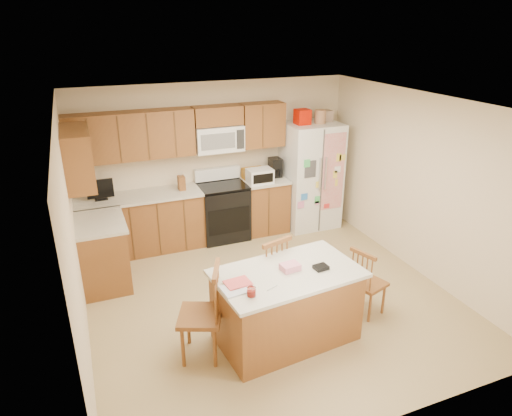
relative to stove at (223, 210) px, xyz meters
name	(u,v)px	position (x,y,z in m)	size (l,w,h in m)	color
ground	(269,296)	(0.00, -1.94, -0.47)	(4.50, 4.50, 0.00)	tan
room_shell	(271,194)	(0.00, -1.94, 0.97)	(4.60, 4.60, 2.52)	beige
cabinetry	(163,196)	(-0.98, -0.15, 0.44)	(3.36, 1.56, 2.15)	brown
stove	(223,210)	(0.00, 0.00, 0.00)	(0.76, 0.65, 1.13)	black
refrigerator	(311,174)	(1.57, -0.06, 0.45)	(0.90, 0.79, 2.04)	white
island	(286,305)	(-0.17, -2.78, -0.04)	(1.65, 1.07, 0.95)	brown
windsor_chair_left	(203,315)	(-1.10, -2.71, 0.03)	(0.58, 0.60, 1.07)	brown
windsor_chair_back	(268,275)	(-0.13, -2.19, 0.01)	(0.54, 0.52, 1.02)	brown
windsor_chair_right	(367,283)	(0.95, -2.70, -0.06)	(0.47, 0.48, 0.89)	brown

